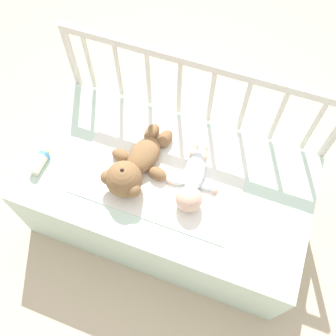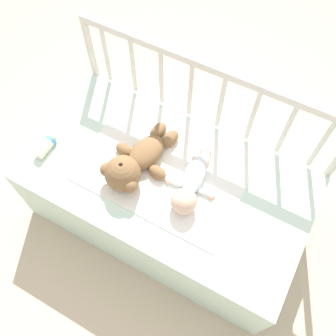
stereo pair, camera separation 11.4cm
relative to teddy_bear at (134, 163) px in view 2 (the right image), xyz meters
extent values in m
plane|color=#C6B293|center=(0.14, 0.04, -0.49)|extent=(12.00, 12.00, 0.00)
cube|color=silver|center=(0.14, 0.04, -0.28)|extent=(1.31, 0.70, 0.43)
cylinder|color=beige|center=(-0.50, 0.41, -0.09)|extent=(0.04, 0.04, 0.80)
cylinder|color=beige|center=(0.78, 0.41, -0.09)|extent=(0.04, 0.04, 0.80)
cube|color=beige|center=(0.14, 0.41, 0.29)|extent=(1.28, 0.03, 0.04)
cylinder|color=beige|center=(-0.40, 0.41, 0.10)|extent=(0.02, 0.02, 0.34)
cylinder|color=beige|center=(-0.25, 0.41, 0.10)|extent=(0.02, 0.02, 0.34)
cylinder|color=beige|center=(-0.09, 0.41, 0.10)|extent=(0.02, 0.02, 0.34)
cylinder|color=beige|center=(0.06, 0.41, 0.10)|extent=(0.02, 0.02, 0.34)
cylinder|color=beige|center=(0.22, 0.41, 0.10)|extent=(0.02, 0.02, 0.34)
cylinder|color=beige|center=(0.37, 0.41, 0.10)|extent=(0.02, 0.02, 0.34)
cylinder|color=beige|center=(0.53, 0.41, 0.10)|extent=(0.02, 0.02, 0.34)
cylinder|color=beige|center=(0.68, 0.41, 0.10)|extent=(0.02, 0.02, 0.34)
cube|color=white|center=(0.11, 0.08, -0.06)|extent=(0.74, 0.54, 0.01)
ellipsoid|color=olive|center=(0.01, 0.08, -0.02)|extent=(0.16, 0.22, 0.09)
sphere|color=olive|center=(-0.01, -0.08, 0.02)|extent=(0.16, 0.16, 0.16)
sphere|color=tan|center=(-0.01, -0.08, 0.06)|extent=(0.07, 0.07, 0.07)
sphere|color=black|center=(-0.01, -0.08, 0.09)|extent=(0.02, 0.02, 0.02)
sphere|color=olive|center=(0.05, -0.11, 0.02)|extent=(0.06, 0.06, 0.06)
sphere|color=olive|center=(-0.08, -0.09, 0.02)|extent=(0.06, 0.06, 0.06)
ellipsoid|color=olive|center=(0.10, 0.02, -0.04)|extent=(0.10, 0.07, 0.06)
ellipsoid|color=olive|center=(-0.09, 0.05, -0.04)|extent=(0.10, 0.07, 0.06)
ellipsoid|color=olive|center=(0.07, 0.21, -0.03)|extent=(0.08, 0.11, 0.06)
ellipsoid|color=olive|center=(0.00, 0.22, -0.03)|extent=(0.08, 0.11, 0.06)
ellipsoid|color=white|center=(0.26, 0.08, -0.03)|extent=(0.12, 0.22, 0.08)
sphere|color=beige|center=(0.28, -0.06, -0.01)|extent=(0.11, 0.11, 0.11)
ellipsoid|color=white|center=(0.34, 0.04, -0.05)|extent=(0.10, 0.05, 0.03)
ellipsoid|color=white|center=(0.19, 0.02, -0.05)|extent=(0.10, 0.05, 0.03)
sphere|color=beige|center=(0.36, 0.04, -0.05)|extent=(0.03, 0.03, 0.03)
sphere|color=beige|center=(0.17, 0.01, -0.05)|extent=(0.03, 0.03, 0.03)
ellipsoid|color=beige|center=(0.26, 0.19, -0.05)|extent=(0.05, 0.10, 0.04)
ellipsoid|color=beige|center=(0.22, 0.18, -0.05)|extent=(0.05, 0.10, 0.04)
sphere|color=beige|center=(0.26, 0.23, -0.05)|extent=(0.03, 0.03, 0.03)
sphere|color=beige|center=(0.21, 0.23, -0.05)|extent=(0.03, 0.03, 0.03)
cylinder|color=#F4E5CC|center=(-0.42, -0.12, -0.04)|extent=(0.05, 0.10, 0.05)
cylinder|color=#4C99D8|center=(-0.42, -0.07, -0.04)|extent=(0.05, 0.02, 0.05)
sphere|color=#EAC67F|center=(-0.42, -0.05, -0.04)|extent=(0.04, 0.04, 0.04)
camera|label=1|loc=(0.42, -0.70, 1.44)|focal=40.00mm
camera|label=2|loc=(0.52, -0.65, 1.44)|focal=40.00mm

